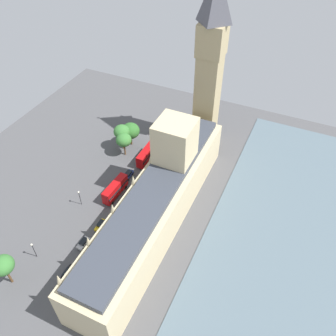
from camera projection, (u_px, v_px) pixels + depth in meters
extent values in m
plane|color=#4C4C4F|center=(150.00, 220.00, 100.32)|extent=(140.17, 140.17, 0.00)
cube|color=slate|center=(271.00, 264.00, 89.55)|extent=(38.48, 126.16, 0.25)
cube|color=#CCBA8E|center=(156.00, 207.00, 95.27)|extent=(13.71, 70.17, 13.01)
cube|color=#CCBA8E|center=(175.00, 161.00, 98.95)|extent=(10.11, 10.11, 26.77)
cube|color=#383D47|center=(155.00, 189.00, 90.28)|extent=(10.42, 67.37, 1.60)
cone|color=#CCBA8E|center=(180.00, 118.00, 112.73)|extent=(1.20, 1.20, 2.99)
cone|color=#CCBA8E|center=(167.00, 137.00, 106.13)|extent=(1.20, 1.20, 1.85)
cone|color=#CCBA8E|center=(151.00, 157.00, 98.97)|extent=(1.20, 1.20, 2.37)
cone|color=#CCBA8E|center=(133.00, 180.00, 91.70)|extent=(1.20, 1.20, 3.18)
cone|color=#CCBA8E|center=(113.00, 208.00, 84.85)|extent=(1.20, 1.20, 2.78)
cone|color=#CCBA8E|center=(88.00, 241.00, 77.88)|extent=(1.20, 1.20, 2.71)
cone|color=#CCBA8E|center=(59.00, 279.00, 70.73)|extent=(1.20, 1.20, 3.19)
cube|color=tan|center=(207.00, 101.00, 116.61)|extent=(7.20, 7.20, 32.64)
cube|color=tan|center=(212.00, 39.00, 102.12)|extent=(7.92, 7.92, 9.79)
cylinder|color=silver|center=(199.00, 37.00, 103.37)|extent=(0.25, 5.47, 5.47)
torus|color=black|center=(199.00, 37.00, 103.37)|extent=(0.24, 5.71, 5.71)
cylinder|color=silver|center=(217.00, 34.00, 104.85)|extent=(5.47, 0.25, 5.47)
torus|color=black|center=(217.00, 34.00, 104.85)|extent=(5.71, 0.24, 5.71)
cube|color=#B20C0F|center=(147.00, 154.00, 117.45)|extent=(2.55, 10.51, 4.20)
cube|color=black|center=(147.00, 154.00, 117.39)|extent=(2.61, 10.11, 0.70)
cylinder|color=black|center=(145.00, 167.00, 116.09)|extent=(0.36, 1.10, 1.10)
cylinder|color=black|center=(139.00, 165.00, 116.80)|extent=(0.36, 1.10, 1.10)
cylinder|color=black|center=(155.00, 154.00, 120.96)|extent=(0.36, 1.10, 1.10)
cylinder|color=black|center=(149.00, 152.00, 121.67)|extent=(0.36, 1.10, 1.10)
cube|color=navy|center=(128.00, 175.00, 112.90)|extent=(1.89, 4.54, 0.75)
cube|color=black|center=(128.00, 173.00, 112.57)|extent=(1.57, 2.55, 0.65)
cylinder|color=black|center=(128.00, 180.00, 111.94)|extent=(0.26, 0.68, 0.68)
cylinder|color=black|center=(124.00, 178.00, 112.46)|extent=(0.26, 0.68, 0.68)
cylinder|color=black|center=(133.00, 174.00, 113.85)|extent=(0.26, 0.68, 0.68)
cylinder|color=black|center=(128.00, 172.00, 114.37)|extent=(0.26, 0.68, 0.68)
cube|color=#B20C0F|center=(115.00, 189.00, 105.73)|extent=(3.09, 10.63, 4.20)
cube|color=black|center=(115.00, 189.00, 105.67)|extent=(3.13, 10.23, 0.70)
cylinder|color=black|center=(112.00, 203.00, 104.40)|extent=(0.41, 1.12, 1.10)
cylinder|color=black|center=(106.00, 200.00, 105.18)|extent=(0.41, 1.12, 1.10)
cylinder|color=black|center=(126.00, 187.00, 109.14)|extent=(0.41, 1.12, 1.10)
cylinder|color=black|center=(119.00, 185.00, 109.93)|extent=(0.41, 1.12, 1.10)
cube|color=gold|center=(101.00, 226.00, 97.94)|extent=(1.88, 4.34, 0.75)
cube|color=black|center=(101.00, 223.00, 97.61)|extent=(1.56, 2.44, 0.65)
cylinder|color=black|center=(101.00, 231.00, 97.03)|extent=(0.26, 0.68, 0.68)
cylinder|color=black|center=(96.00, 229.00, 97.52)|extent=(0.26, 0.68, 0.68)
cylinder|color=black|center=(106.00, 224.00, 98.88)|extent=(0.26, 0.68, 0.68)
cylinder|color=black|center=(101.00, 222.00, 99.36)|extent=(0.26, 0.68, 0.68)
cube|color=#B7B7BC|center=(83.00, 243.00, 93.56)|extent=(1.96, 4.23, 0.75)
cube|color=black|center=(83.00, 241.00, 93.22)|extent=(1.60, 2.39, 0.65)
cylinder|color=black|center=(83.00, 249.00, 92.68)|extent=(0.28, 0.69, 0.68)
cylinder|color=black|center=(78.00, 247.00, 93.22)|extent=(0.28, 0.69, 0.68)
cylinder|color=black|center=(89.00, 242.00, 94.41)|extent=(0.28, 0.69, 0.68)
cylinder|color=black|center=(84.00, 239.00, 94.95)|extent=(0.28, 0.69, 0.68)
cube|color=black|center=(68.00, 273.00, 87.03)|extent=(1.94, 4.77, 0.75)
cube|color=black|center=(67.00, 273.00, 86.39)|extent=(1.58, 2.69, 0.65)
cylinder|color=black|center=(69.00, 268.00, 88.53)|extent=(0.27, 0.69, 0.68)
cylinder|color=black|center=(74.00, 270.00, 88.08)|extent=(0.27, 0.69, 0.68)
cylinder|color=black|center=(62.00, 278.00, 86.50)|extent=(0.27, 0.69, 0.68)
cylinder|color=black|center=(67.00, 280.00, 86.05)|extent=(0.27, 0.69, 0.68)
cylinder|color=navy|center=(157.00, 171.00, 114.54)|extent=(0.59, 0.59, 1.26)
sphere|color=tan|center=(157.00, 169.00, 114.03)|extent=(0.24, 0.24, 0.24)
cube|color=#336B60|center=(157.00, 170.00, 114.69)|extent=(0.29, 0.27, 0.23)
cylinder|color=black|center=(121.00, 221.00, 99.24)|extent=(0.50, 0.50, 1.42)
sphere|color=#8C6647|center=(121.00, 219.00, 98.66)|extent=(0.27, 0.27, 0.27)
cube|color=navy|center=(120.00, 221.00, 99.00)|extent=(0.33, 0.12, 0.26)
cylinder|color=brown|center=(125.00, 149.00, 120.07)|extent=(0.56, 0.56, 4.41)
ellipsoid|color=#387533|center=(124.00, 140.00, 117.21)|extent=(5.33, 5.33, 4.53)
cylinder|color=brown|center=(123.00, 142.00, 122.22)|extent=(0.56, 0.56, 5.28)
ellipsoid|color=#387533|center=(122.00, 132.00, 118.98)|extent=(5.59, 5.59, 4.75)
cylinder|color=brown|center=(9.00, 276.00, 84.31)|extent=(0.56, 0.56, 5.47)
ellipsoid|color=#387533|center=(3.00, 265.00, 81.05)|extent=(5.41, 5.41, 4.59)
cylinder|color=brown|center=(131.00, 140.00, 124.45)|extent=(0.56, 0.56, 3.63)
ellipsoid|color=#2D6628|center=(130.00, 131.00, 121.56)|extent=(6.45, 6.45, 5.48)
cylinder|color=black|center=(34.00, 251.00, 89.72)|extent=(0.18, 0.18, 5.05)
sphere|color=#F2EAC6|center=(31.00, 245.00, 87.81)|extent=(0.56, 0.56, 0.56)
cylinder|color=black|center=(80.00, 199.00, 103.00)|extent=(0.18, 0.18, 5.04)
sphere|color=#F2EAC6|center=(78.00, 192.00, 101.09)|extent=(0.56, 0.56, 0.56)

